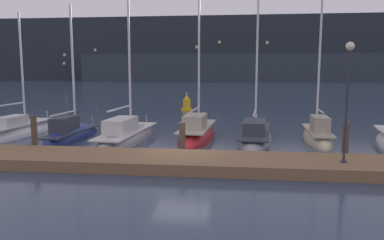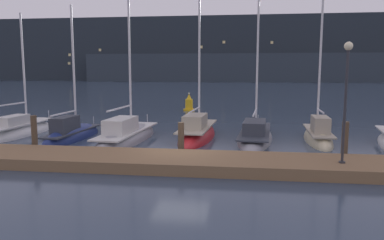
% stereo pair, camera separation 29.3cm
% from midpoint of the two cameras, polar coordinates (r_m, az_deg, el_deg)
% --- Properties ---
extents(ground_plane, '(400.00, 400.00, 0.00)m').
position_cam_midpoint_polar(ground_plane, '(16.94, -1.24, -5.83)').
color(ground_plane, '#2D3D51').
extents(dock, '(37.83, 2.80, 0.45)m').
position_cam_midpoint_polar(dock, '(15.43, -2.11, -6.35)').
color(dock, brown).
rests_on(dock, ground).
extents(mooring_pile_1, '(0.28, 0.28, 1.80)m').
position_cam_midpoint_polar(mooring_pile_1, '(19.25, -22.49, -2.03)').
color(mooring_pile_1, '#4C3D2D').
rests_on(mooring_pile_1, ground).
extents(mooring_pile_2, '(0.28, 0.28, 1.61)m').
position_cam_midpoint_polar(mooring_pile_2, '(16.89, -1.18, -3.07)').
color(mooring_pile_2, '#4C3D2D').
rests_on(mooring_pile_2, ground).
extents(mooring_pile_3, '(0.28, 0.28, 1.78)m').
position_cam_midpoint_polar(mooring_pile_3, '(17.30, 22.70, -3.15)').
color(mooring_pile_3, '#4C3D2D').
rests_on(mooring_pile_3, ground).
extents(sailboat_berth_2, '(1.95, 6.32, 7.99)m').
position_cam_midpoint_polar(sailboat_berth_2, '(24.83, -24.20, -1.84)').
color(sailboat_berth_2, white).
rests_on(sailboat_berth_2, ground).
extents(sailboat_berth_3, '(1.77, 5.99, 8.33)m').
position_cam_midpoint_polar(sailboat_berth_3, '(22.27, -17.48, -2.52)').
color(sailboat_berth_3, navy).
rests_on(sailboat_berth_3, ground).
extents(sailboat_berth_4, '(2.42, 7.69, 9.68)m').
position_cam_midpoint_polar(sailboat_berth_4, '(21.08, -9.48, -2.85)').
color(sailboat_berth_4, gray).
rests_on(sailboat_berth_4, ground).
extents(sailboat_berth_5, '(2.21, 6.63, 9.47)m').
position_cam_midpoint_polar(sailboat_berth_5, '(21.57, 1.20, -2.46)').
color(sailboat_berth_5, red).
rests_on(sailboat_berth_5, ground).
extents(sailboat_berth_6, '(2.57, 7.83, 9.72)m').
position_cam_midpoint_polar(sailboat_berth_6, '(21.71, 9.96, -2.53)').
color(sailboat_berth_6, gray).
rests_on(sailboat_berth_6, ground).
extents(sailboat_berth_7, '(1.65, 5.63, 8.69)m').
position_cam_midpoint_polar(sailboat_berth_7, '(21.95, 19.01, -2.69)').
color(sailboat_berth_7, beige).
rests_on(sailboat_berth_7, ground).
extents(channel_buoy, '(1.08, 1.08, 1.72)m').
position_cam_midpoint_polar(channel_buoy, '(35.57, -0.22, 2.43)').
color(channel_buoy, gold).
rests_on(channel_buoy, ground).
extents(dock_lamppost, '(0.32, 0.32, 4.53)m').
position_cam_midpoint_polar(dock_lamppost, '(15.06, 22.99, 5.05)').
color(dock_lamppost, '#2D2D33').
rests_on(dock_lamppost, dock).
extents(hillside_backdrop, '(240.00, 23.00, 19.65)m').
position_cam_midpoint_polar(hillside_backdrop, '(121.43, 8.30, 10.23)').
color(hillside_backdrop, '#232B33').
rests_on(hillside_backdrop, ground).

